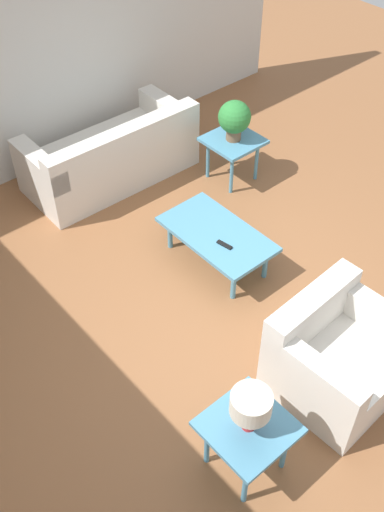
{
  "coord_description": "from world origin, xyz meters",
  "views": [
    {
      "loc": [
        -2.64,
        2.56,
        4.19
      ],
      "look_at": [
        0.22,
        0.09,
        0.55
      ],
      "focal_mm": 42.0,
      "sensor_mm": 36.0,
      "label": 1
    }
  ],
  "objects_px": {
    "potted_plant": "(234,118)",
    "table_lamp": "(251,406)",
    "side_table_plant": "(233,145)",
    "side_table_lamp": "(248,431)",
    "coffee_table": "(217,236)",
    "armchair": "(335,356)",
    "sofa": "(112,156)"
  },
  "relations": [
    {
      "from": "armchair",
      "to": "table_lamp",
      "type": "height_order",
      "value": "table_lamp"
    },
    {
      "from": "side_table_lamp",
      "to": "table_lamp",
      "type": "relative_size",
      "value": 1.63
    },
    {
      "from": "sofa",
      "to": "armchair",
      "type": "bearing_deg",
      "value": 86.27
    },
    {
      "from": "armchair",
      "to": "side_table_lamp",
      "type": "xyz_separation_m",
      "value": [
        -0.06,
        1.05,
        0.13
      ]
    },
    {
      "from": "side_table_plant",
      "to": "table_lamp",
      "type": "xyz_separation_m",
      "value": [
        -2.63,
        2.37,
        0.32
      ]
    },
    {
      "from": "side_table_plant",
      "to": "potted_plant",
      "type": "height_order",
      "value": "potted_plant"
    },
    {
      "from": "sofa",
      "to": "side_table_lamp",
      "type": "xyz_separation_m",
      "value": [
        -3.52,
        1.33,
        0.15
      ]
    },
    {
      "from": "side_table_lamp",
      "to": "table_lamp",
      "type": "bearing_deg",
      "value": -26.57
    },
    {
      "from": "sofa",
      "to": "side_table_lamp",
      "type": "relative_size",
      "value": 3.36
    },
    {
      "from": "coffee_table",
      "to": "side_table_lamp",
      "type": "bearing_deg",
      "value": 143.03
    },
    {
      "from": "side_table_plant",
      "to": "table_lamp",
      "type": "height_order",
      "value": "table_lamp"
    },
    {
      "from": "sofa",
      "to": "armchair",
      "type": "relative_size",
      "value": 1.94
    },
    {
      "from": "sofa",
      "to": "potted_plant",
      "type": "xyz_separation_m",
      "value": [
        -0.89,
        -1.04,
        0.49
      ]
    },
    {
      "from": "potted_plant",
      "to": "sofa",
      "type": "bearing_deg",
      "value": 49.64
    },
    {
      "from": "sofa",
      "to": "armchair",
      "type": "distance_m",
      "value": 3.47
    },
    {
      "from": "coffee_table",
      "to": "table_lamp",
      "type": "bearing_deg",
      "value": 143.03
    },
    {
      "from": "armchair",
      "to": "potted_plant",
      "type": "relative_size",
      "value": 2.18
    },
    {
      "from": "sofa",
      "to": "side_table_plant",
      "type": "height_order",
      "value": "sofa"
    },
    {
      "from": "side_table_lamp",
      "to": "armchair",
      "type": "bearing_deg",
      "value": -86.76
    },
    {
      "from": "side_table_plant",
      "to": "armchair",
      "type": "bearing_deg",
      "value": 152.74
    },
    {
      "from": "side_table_plant",
      "to": "side_table_lamp",
      "type": "distance_m",
      "value": 3.55
    },
    {
      "from": "side_table_plant",
      "to": "potted_plant",
      "type": "xyz_separation_m",
      "value": [
        0.0,
        -0.0,
        0.34
      ]
    },
    {
      "from": "sofa",
      "to": "potted_plant",
      "type": "relative_size",
      "value": 4.23
    },
    {
      "from": "potted_plant",
      "to": "table_lamp",
      "type": "relative_size",
      "value": 1.3
    },
    {
      "from": "sofa",
      "to": "coffee_table",
      "type": "bearing_deg",
      "value": 89.75
    },
    {
      "from": "sofa",
      "to": "armchair",
      "type": "height_order",
      "value": "armchair"
    },
    {
      "from": "table_lamp",
      "to": "side_table_lamp",
      "type": "bearing_deg",
      "value": 153.43
    },
    {
      "from": "sofa",
      "to": "potted_plant",
      "type": "height_order",
      "value": "potted_plant"
    },
    {
      "from": "armchair",
      "to": "table_lamp",
      "type": "bearing_deg",
      "value": -179.41
    },
    {
      "from": "side_table_plant",
      "to": "table_lamp",
      "type": "relative_size",
      "value": 1.63
    },
    {
      "from": "side_table_lamp",
      "to": "table_lamp",
      "type": "distance_m",
      "value": 0.32
    },
    {
      "from": "sofa",
      "to": "side_table_lamp",
      "type": "bearing_deg",
      "value": 70.24
    }
  ]
}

